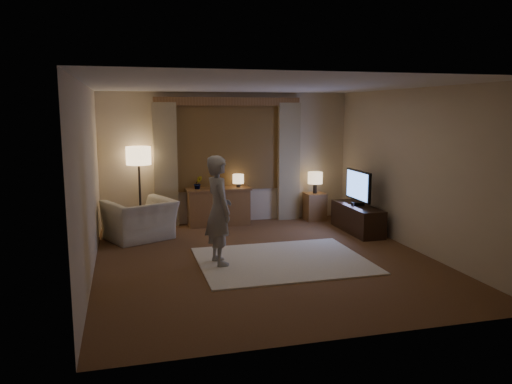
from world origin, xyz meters
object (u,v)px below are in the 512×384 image
object	(u,v)px
sideboard	(219,208)
side_table	(315,207)
person	(219,210)
armchair	(140,220)
tv_stand	(357,219)

from	to	relation	value
sideboard	side_table	xyz separation A→B (m)	(2.01, -0.05, -0.07)
side_table	person	world-z (taller)	person
sideboard	armchair	distance (m)	1.72
person	tv_stand	bearing A→B (deg)	-73.66
side_table	tv_stand	xyz separation A→B (m)	(0.39, -1.17, -0.03)
person	side_table	bearing A→B (deg)	-53.23
tv_stand	side_table	bearing A→B (deg)	108.53
sideboard	person	size ratio (longest dim) A/B	0.75
sideboard	person	world-z (taller)	person
side_table	tv_stand	bearing A→B (deg)	-71.47
tv_stand	person	size ratio (longest dim) A/B	0.88
tv_stand	person	xyz separation A→B (m)	(-2.87, -1.32, 0.57)
side_table	armchair	bearing A→B (deg)	-168.69
sideboard	person	bearing A→B (deg)	-100.52
sideboard	armchair	size ratio (longest dim) A/B	1.11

